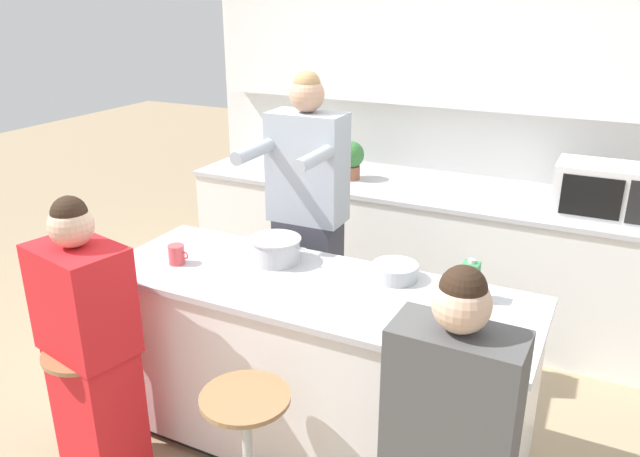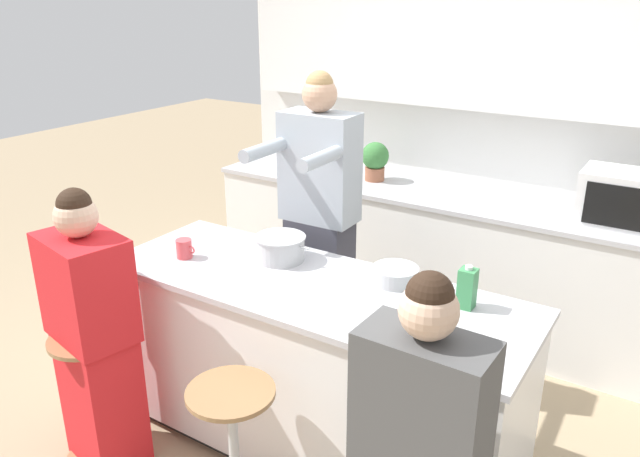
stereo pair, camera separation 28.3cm
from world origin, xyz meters
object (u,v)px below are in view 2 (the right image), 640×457
object	(u,v)px
bar_stool_leftmost	(97,395)
fruit_bowl	(395,275)
cooking_pot	(280,248)
microwave	(630,200)
coffee_cup_near	(184,249)
juice_carton	(467,288)
bar_stool_center	(234,455)
kitchen_island	(312,368)
person_wrapped_blanket	(94,341)
person_cooking	(319,235)
potted_plant	(375,159)

from	to	relation	value
bar_stool_leftmost	fruit_bowl	bearing A→B (deg)	36.92
cooking_pot	microwave	world-z (taller)	microwave
coffee_cup_near	cooking_pot	bearing A→B (deg)	29.59
bar_stool_leftmost	cooking_pot	bearing A→B (deg)	55.46
bar_stool_leftmost	microwave	bearing A→B (deg)	48.62
juice_carton	microwave	bearing A→B (deg)	72.85
bar_stool_center	kitchen_island	bearing A→B (deg)	90.00
person_wrapped_blanket	cooking_pot	size ratio (longest dim) A/B	4.10
bar_stool_leftmost	person_cooking	world-z (taller)	person_cooking
person_cooking	person_wrapped_blanket	size ratio (longest dim) A/B	1.28
bar_stool_leftmost	microwave	xyz separation A→B (m)	(1.93, 2.19, 0.72)
bar_stool_center	person_wrapped_blanket	world-z (taller)	person_wrapped_blanket
person_wrapped_blanket	person_cooking	bearing A→B (deg)	80.41
person_wrapped_blanket	fruit_bowl	size ratio (longest dim) A/B	6.49
kitchen_island	person_wrapped_blanket	bearing A→B (deg)	-143.03
cooking_pot	potted_plant	size ratio (longest dim) A/B	1.26
bar_stool_leftmost	juice_carton	distance (m)	1.81
kitchen_island	microwave	size ratio (longest dim) A/B	3.92
bar_stool_leftmost	cooking_pot	distance (m)	1.13
cooking_pot	fruit_bowl	distance (m)	0.60
bar_stool_leftmost	coffee_cup_near	world-z (taller)	coffee_cup_near
fruit_bowl	microwave	size ratio (longest dim) A/B	0.41
bar_stool_center	person_cooking	world-z (taller)	person_cooking
coffee_cup_near	microwave	world-z (taller)	microwave
bar_stool_leftmost	person_wrapped_blanket	distance (m)	0.30
juice_carton	microwave	xyz separation A→B (m)	(0.43, 1.39, 0.08)
juice_carton	potted_plant	bearing A→B (deg)	129.78
kitchen_island	cooking_pot	distance (m)	0.61
juice_carton	potted_plant	world-z (taller)	potted_plant
bar_stool_leftmost	microwave	distance (m)	3.00
person_wrapped_blanket	kitchen_island	bearing A→B (deg)	49.19
bar_stool_leftmost	person_cooking	bearing A→B (deg)	67.98
cooking_pot	person_cooking	bearing A→B (deg)	96.19
fruit_bowl	coffee_cup_near	size ratio (longest dim) A/B	1.93
bar_stool_center	person_wrapped_blanket	size ratio (longest dim) A/B	0.49
microwave	potted_plant	distance (m)	1.63
bar_stool_center	person_cooking	xyz separation A→B (m)	(-0.33, 1.17, 0.52)
person_cooking	fruit_bowl	bearing A→B (deg)	-30.11
kitchen_island	bar_stool_center	distance (m)	0.60
cooking_pot	juice_carton	bearing A→B (deg)	0.93
coffee_cup_near	juice_carton	world-z (taller)	juice_carton
kitchen_island	bar_stool_leftmost	world-z (taller)	kitchen_island
person_wrapped_blanket	microwave	bearing A→B (deg)	60.77
juice_carton	person_cooking	bearing A→B (deg)	157.57
fruit_bowl	juice_carton	size ratio (longest dim) A/B	1.13
person_wrapped_blanket	coffee_cup_near	distance (m)	0.61
bar_stool_center	coffee_cup_near	world-z (taller)	coffee_cup_near
cooking_pot	microwave	bearing A→B (deg)	45.36
kitchen_island	juice_carton	distance (m)	0.88
person_wrapped_blanket	cooking_pot	distance (m)	0.97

